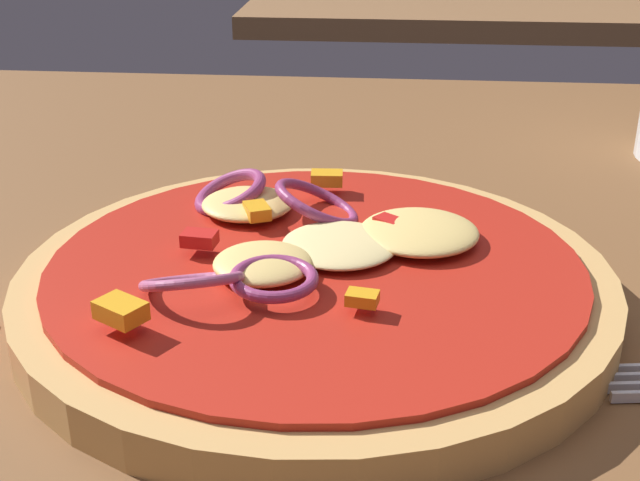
% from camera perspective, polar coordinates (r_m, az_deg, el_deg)
% --- Properties ---
extents(dining_table, '(1.28, 0.84, 0.03)m').
position_cam_1_polar(dining_table, '(0.35, 0.90, -7.80)').
color(dining_table, brown).
rests_on(dining_table, ground).
extents(pizza, '(0.25, 0.25, 0.04)m').
position_cam_1_polar(pizza, '(0.36, -0.34, -2.58)').
color(pizza, tan).
rests_on(pizza, dining_table).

